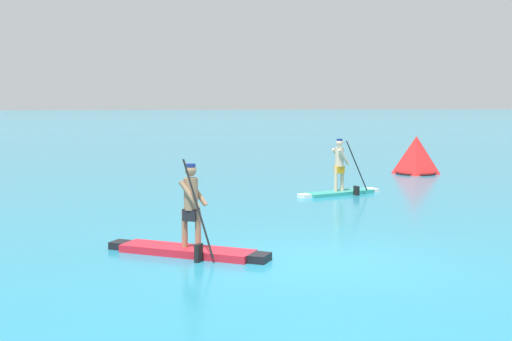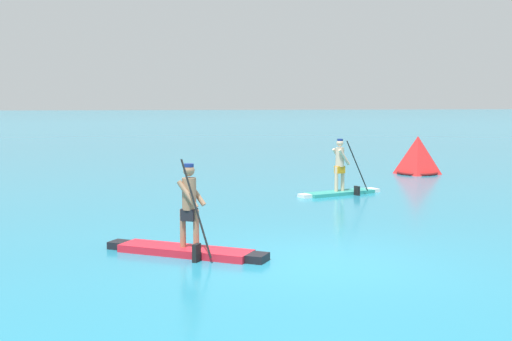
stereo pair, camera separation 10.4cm
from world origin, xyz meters
The scene contains 4 objects.
ground centered at (0.00, 0.00, 0.00)m, with size 440.00×440.00×0.00m, color teal.
paddleboarder_mid_center centered at (-2.28, 1.02, 0.32)m, with size 2.90×2.09×1.82m.
paddleboarder_far_right centered at (3.04, 8.02, 0.39)m, with size 2.83×1.34×1.74m.
race_marker_buoy centered at (7.85, 12.90, 0.67)m, with size 1.79×1.79×1.49m.
Camera 1 is at (-3.45, -10.78, 2.81)m, focal length 45.74 mm.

